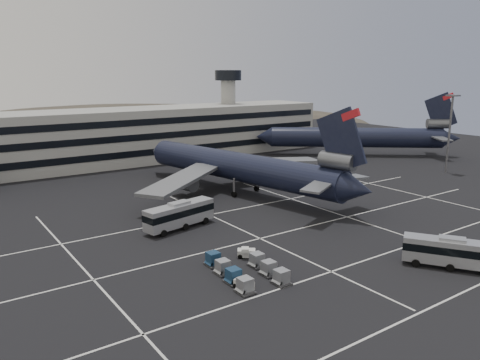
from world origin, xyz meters
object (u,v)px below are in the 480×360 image
tug_a (244,284)px  uld_cluster (246,270)px  trijet_main (240,167)px  bus_far (180,214)px  bus_near (451,251)px

tug_a → uld_cluster: bearing=44.1°
tug_a → uld_cluster: 3.27m
trijet_main → bus_far: (-19.96, -12.49, -2.97)m
trijet_main → bus_near: trijet_main is taller
trijet_main → uld_cluster: 39.43m
uld_cluster → bus_far: bearing=84.4°
uld_cluster → bus_near: bearing=-29.1°
bus_near → tug_a: bearing=124.9°
tug_a → bus_far: bearing=71.8°
trijet_main → tug_a: (-23.92, -35.06, -4.63)m
bus_far → tug_a: 22.98m
bus_near → tug_a: bus_near is taller
tug_a → bus_near: bearing=-30.0°
trijet_main → uld_cluster: trijet_main is taller
bus_near → uld_cluster: 25.03m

